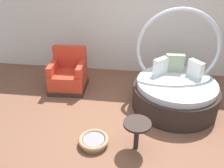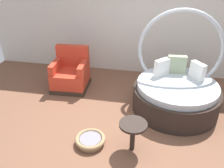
{
  "view_description": "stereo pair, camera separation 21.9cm",
  "coord_description": "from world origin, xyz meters",
  "px_view_note": "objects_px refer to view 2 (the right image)",
  "views": [
    {
      "loc": [
        0.13,
        -3.26,
        2.81
      ],
      "look_at": [
        -0.4,
        0.73,
        0.55
      ],
      "focal_mm": 37.63,
      "sensor_mm": 36.0,
      "label": 1
    },
    {
      "loc": [
        0.35,
        -3.22,
        2.81
      ],
      "look_at": [
        -0.4,
        0.73,
        0.55
      ],
      "focal_mm": 37.63,
      "sensor_mm": 36.0,
      "label": 2
    }
  ],
  "objects_px": {
    "red_armchair": "(71,74)",
    "pet_basket": "(90,140)",
    "side_table": "(133,128)",
    "round_daybed": "(176,90)"
  },
  "relations": [
    {
      "from": "red_armchair",
      "to": "side_table",
      "type": "height_order",
      "value": "red_armchair"
    },
    {
      "from": "red_armchair",
      "to": "pet_basket",
      "type": "relative_size",
      "value": 1.84
    },
    {
      "from": "red_armchair",
      "to": "pet_basket",
      "type": "height_order",
      "value": "red_armchair"
    },
    {
      "from": "red_armchair",
      "to": "side_table",
      "type": "relative_size",
      "value": 1.81
    },
    {
      "from": "pet_basket",
      "to": "side_table",
      "type": "height_order",
      "value": "side_table"
    },
    {
      "from": "round_daybed",
      "to": "red_armchair",
      "type": "bearing_deg",
      "value": 169.92
    },
    {
      "from": "round_daybed",
      "to": "side_table",
      "type": "distance_m",
      "value": 1.53
    },
    {
      "from": "red_armchair",
      "to": "side_table",
      "type": "distance_m",
      "value": 2.42
    },
    {
      "from": "round_daybed",
      "to": "pet_basket",
      "type": "height_order",
      "value": "round_daybed"
    },
    {
      "from": "pet_basket",
      "to": "side_table",
      "type": "bearing_deg",
      "value": 0.78
    }
  ]
}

